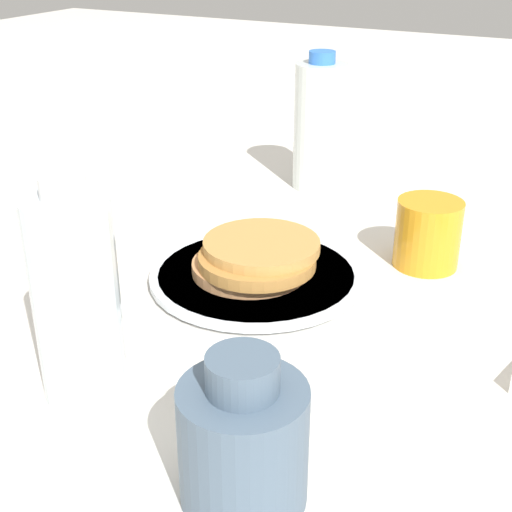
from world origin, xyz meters
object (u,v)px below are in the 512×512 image
pancake_stack (257,257)px  water_bottle_near (319,126)px  juice_glass (428,234)px  water_bottle_mid (76,298)px  cream_jug (243,440)px  plate (256,276)px

pancake_stack → water_bottle_near: 0.35m
pancake_stack → juice_glass: juice_glass is taller
pancake_stack → water_bottle_mid: 0.27m
water_bottle_near → water_bottle_mid: water_bottle_near is taller
juice_glass → cream_jug: 0.44m
plate → juice_glass: 0.21m
juice_glass → water_bottle_near: (0.20, 0.23, 0.06)m
cream_jug → water_bottle_near: water_bottle_near is taller
plate → water_bottle_mid: size_ratio=1.21×
juice_glass → cream_jug: (-0.44, 0.01, 0.01)m
pancake_stack → water_bottle_mid: water_bottle_mid is taller
plate → pancake_stack: bearing=-123.7°
water_bottle_mid → cream_jug: bearing=-104.4°
pancake_stack → juice_glass: (0.14, -0.16, 0.01)m
plate → juice_glass: size_ratio=2.98×
water_bottle_mid → pancake_stack: bearing=-8.4°
pancake_stack → water_bottle_mid: (-0.26, 0.04, 0.06)m
pancake_stack → juice_glass: size_ratio=1.77×
juice_glass → cream_jug: cream_jug is taller
juice_glass → water_bottle_mid: bearing=153.1°
cream_jug → water_bottle_mid: 0.20m
plate → juice_glass: juice_glass is taller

